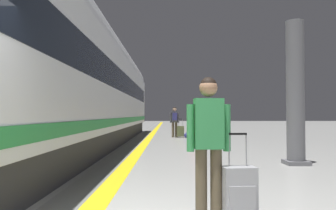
{
  "coord_description": "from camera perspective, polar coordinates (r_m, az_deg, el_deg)",
  "views": [
    {
      "loc": [
        0.45,
        -2.5,
        1.25
      ],
      "look_at": [
        0.42,
        5.22,
        1.47
      ],
      "focal_mm": 35.14,
      "sensor_mm": 36.0,
      "label": 1
    }
  ],
  "objects": [
    {
      "name": "tactile_edge_band",
      "position": [
        12.64,
        -6.02,
        -7.28
      ],
      "size": [
        0.71,
        80.0,
        0.01
      ],
      "primitive_type": "cube",
      "color": "slate",
      "rests_on": "ground"
    },
    {
      "name": "platform_pillar",
      "position": [
        8.81,
        21.49,
        1.58
      ],
      "size": [
        0.56,
        0.56,
        3.6
      ],
      "color": "slate",
      "rests_on": "ground"
    },
    {
      "name": "passenger_mid",
      "position": [
        17.9,
        1.42,
        -2.5
      ],
      "size": [
        0.52,
        0.33,
        1.65
      ],
      "color": "brown",
      "rests_on": "ground"
    },
    {
      "name": "high_speed_train",
      "position": [
        11.35,
        -16.15,
        4.77
      ],
      "size": [
        2.94,
        28.7,
        4.97
      ],
      "color": "#38383D",
      "rests_on": "ground"
    },
    {
      "name": "suitcase_mid",
      "position": [
        17.74,
        2.46,
        -4.57
      ],
      "size": [
        0.39,
        0.25,
        1.01
      ],
      "color": "#596038",
      "rests_on": "ground"
    },
    {
      "name": "passenger_near",
      "position": [
        17.49,
        4.79,
        -2.67
      ],
      "size": [
        0.5,
        0.21,
        1.61
      ],
      "color": "black",
      "rests_on": "ground"
    },
    {
      "name": "safety_line_strip",
      "position": [
        12.6,
        -4.32,
        -7.3
      ],
      "size": [
        0.36,
        80.0,
        0.01
      ],
      "primitive_type": "cube",
      "color": "yellow",
      "rests_on": "ground"
    },
    {
      "name": "rolling_suitcase_foreground",
      "position": [
        4.04,
        12.58,
        -14.46
      ],
      "size": [
        0.4,
        0.27,
        1.03
      ],
      "color": "#9E9EA3",
      "rests_on": "ground"
    },
    {
      "name": "traveller_foreground",
      "position": [
        3.96,
        7.32,
        -5.45
      ],
      "size": [
        0.53,
        0.23,
        1.69
      ],
      "color": "brown",
      "rests_on": "ground"
    },
    {
      "name": "duffel_bag_near",
      "position": [
        17.36,
        3.77,
        -5.25
      ],
      "size": [
        0.44,
        0.26,
        0.36
      ],
      "color": "navy",
      "rests_on": "ground"
    }
  ]
}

